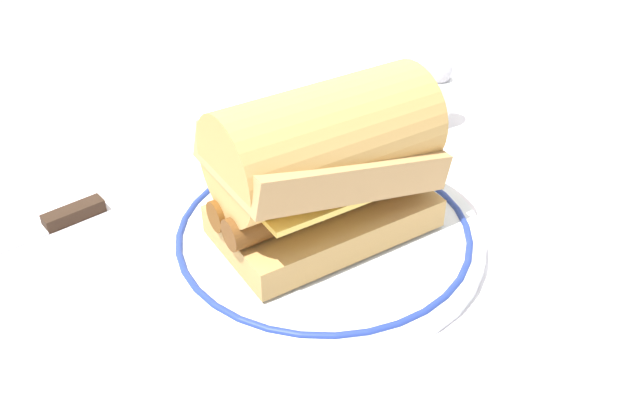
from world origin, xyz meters
name	(u,v)px	position (x,y,z in m)	size (l,w,h in m)	color
ground_plane	(326,246)	(0.00, 0.00, 0.00)	(1.50, 1.50, 0.00)	silver
plate	(320,235)	(0.00, 0.01, 0.01)	(0.27, 0.27, 0.01)	white
sausage_sandwich	(320,163)	(0.00, 0.01, 0.08)	(0.20, 0.15, 0.13)	tan
drinking_glass	(626,199)	(0.24, -0.06, 0.04)	(0.07, 0.07, 0.10)	silver
salt_shaker	(436,93)	(0.17, 0.18, 0.04)	(0.03, 0.03, 0.08)	white
butter_knife	(41,227)	(-0.24, 0.08, 0.00)	(0.14, 0.08, 0.01)	silver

